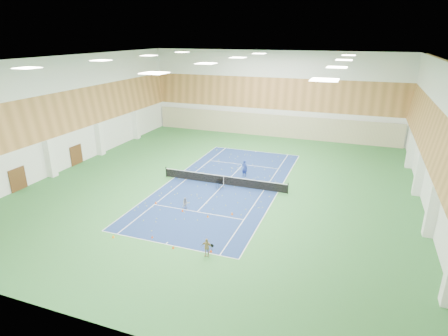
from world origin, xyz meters
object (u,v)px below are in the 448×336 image
at_px(tennis_net, 224,180).
at_px(child_apron, 207,247).
at_px(coach, 245,168).
at_px(ball_cart, 219,184).
at_px(child_court, 185,203).

xyz_separation_m(tennis_net, child_apron, (3.29, -12.18, 0.11)).
relative_size(coach, ball_cart, 1.99).
height_order(child_court, ball_cart, child_court).
relative_size(child_apron, ball_cart, 1.45).
distance_m(coach, ball_cart, 4.21).
height_order(tennis_net, child_court, tennis_net).
relative_size(coach, child_court, 1.76).
relative_size(tennis_net, ball_cart, 14.11).
relative_size(child_court, child_apron, 0.78).
height_order(tennis_net, child_apron, child_apron).
bearing_deg(coach, child_court, 90.07).
bearing_deg(child_court, tennis_net, 59.79).
bearing_deg(tennis_net, ball_cart, -92.45).
relative_size(child_court, ball_cart, 1.13).
relative_size(tennis_net, child_apron, 9.74).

